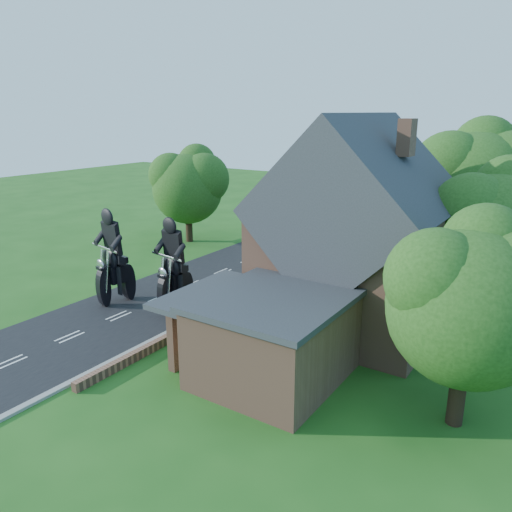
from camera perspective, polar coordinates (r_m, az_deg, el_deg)
The scene contains 19 objects.
ground at distance 27.19m, azimuth -15.43°, elevation -6.65°, with size 120.00×120.00×0.00m, color #1C4F16.
road at distance 27.19m, azimuth -15.43°, elevation -6.63°, with size 7.00×80.00×0.02m, color black.
kerb at distance 24.71m, azimuth -9.77°, elevation -8.51°, with size 0.30×80.00×0.12m, color gray.
garden_wall at distance 27.82m, azimuth -1.74°, elevation -5.07°, with size 0.30×22.00×0.40m, color #906049.
house at distance 24.56m, azimuth 11.45°, elevation 1.86°, with size 9.54×8.64×10.24m.
annex at distance 19.93m, azimuth 1.73°, elevation -9.13°, with size 7.05×5.94×3.44m.
tree_annex_side at distance 17.31m, azimuth 24.45°, elevation -4.18°, with size 5.64×5.20×7.48m.
tree_house_right at distance 25.41m, azimuth 26.83°, elevation 2.86°, with size 6.51×6.00×8.40m.
tree_behind_house at distance 32.93m, azimuth 24.54°, elevation 7.67°, with size 7.81×7.20×10.08m.
tree_behind_left at distance 35.37m, azimuth 15.04°, elevation 8.26°, with size 6.94×6.40×9.16m.
tree_far_road at distance 40.37m, azimuth -7.34°, elevation 8.31°, with size 6.08×5.60×7.84m.
shrub_a at distance 22.81m, azimuth -8.49°, elevation -9.26°, with size 0.90×0.90×1.10m, color #103412.
shrub_b at distance 24.54m, azimuth -4.57°, elevation -7.23°, with size 0.90×0.90×1.10m, color #103412.
shrub_c at distance 26.40m, azimuth -1.22°, elevation -5.45°, with size 0.90×0.90×1.10m, color #103412.
shrub_d at distance 30.38m, azimuth 4.17°, elevation -2.54°, with size 0.90×0.90×1.10m, color #103412.
shrub_e at distance 32.48m, azimuth 6.34°, elevation -1.35°, with size 0.90×0.90×1.10m, color #103412.
shrub_f at distance 34.63m, azimuth 8.25°, elevation -0.30°, with size 0.90×0.90×1.10m, color #103412.
motorcycle_lead at distance 27.08m, azimuth -9.16°, elevation -4.61°, with size 0.42×1.65×1.53m, color black, non-canonical shape.
motorcycle_follow at distance 28.80m, azimuth -15.68°, elevation -3.66°, with size 0.44×1.73×1.61m, color black, non-canonical shape.
Camera 1 is at (19.33, -16.13, 10.29)m, focal length 35.00 mm.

